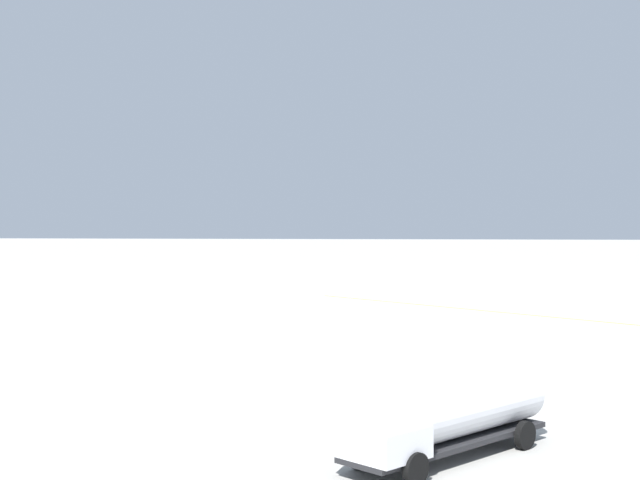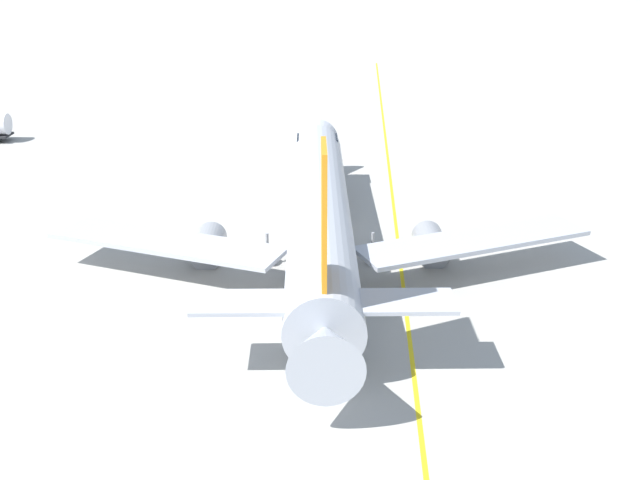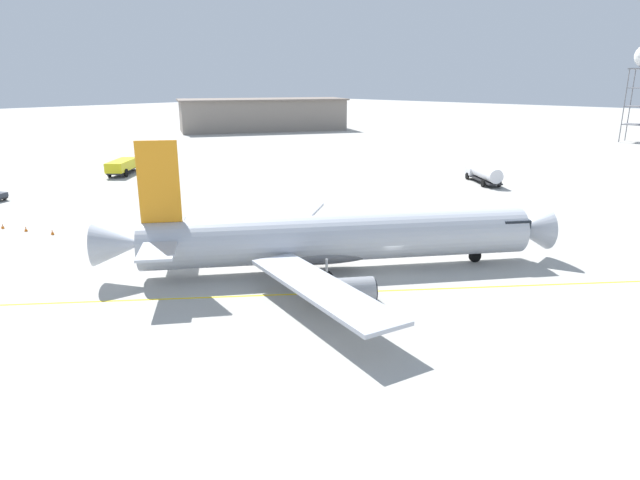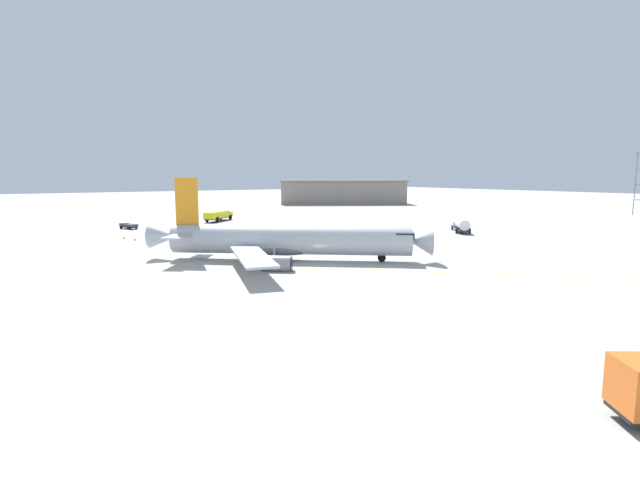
{
  "view_description": "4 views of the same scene",
  "coord_description": "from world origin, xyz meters",
  "views": [
    {
      "loc": [
        46.28,
        -45.09,
        8.96
      ],
      "look_at": [
        4.63,
        -48.76,
        7.84
      ],
      "focal_mm": 50.01,
      "sensor_mm": 36.0,
      "label": 1
    },
    {
      "loc": [
        33.15,
        39.6,
        20.07
      ],
      "look_at": [
        5.76,
        5.56,
        2.48
      ],
      "focal_mm": 43.35,
      "sensor_mm": 36.0,
      "label": 2
    },
    {
      "loc": [
        -25.73,
        36.65,
        15.94
      ],
      "look_at": [
        3.88,
        4.63,
        2.99
      ],
      "focal_mm": 30.83,
      "sensor_mm": 36.0,
      "label": 3
    },
    {
      "loc": [
        -52.59,
        34.11,
        11.61
      ],
      "look_at": [
        -0.18,
        0.23,
        3.06
      ],
      "focal_mm": 26.56,
      "sensor_mm": 36.0,
      "label": 4
    }
  ],
  "objects": [
    {
      "name": "fuel_tanker_truck",
      "position": [
        13.01,
        -43.0,
        1.58
      ],
      "size": [
        8.9,
        8.17,
        2.87
      ],
      "rotation": [
        0.0,
        0.0,
        5.57
      ],
      "color": "#232326",
      "rests_on": "ground_plane"
    }
  ]
}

